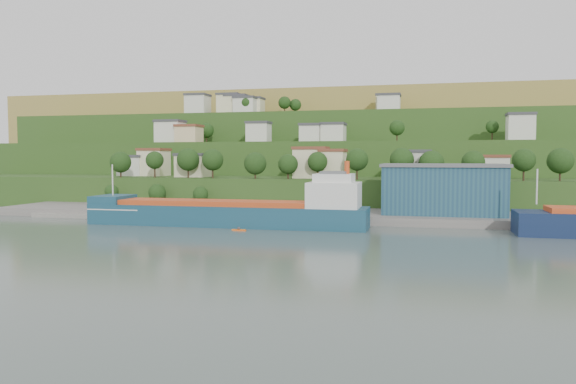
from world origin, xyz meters
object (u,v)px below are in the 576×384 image
(warehouse, at_px, (443,189))
(kayak_orange, at_px, (239,230))
(caravan, at_px, (129,206))
(cargo_ship_near, at_px, (235,214))

(warehouse, relative_size, kayak_orange, 9.45)
(caravan, bearing_deg, warehouse, 28.64)
(warehouse, bearing_deg, caravan, -175.36)
(cargo_ship_near, height_order, warehouse, cargo_ship_near)
(warehouse, bearing_deg, cargo_ship_near, -154.88)
(warehouse, height_order, kayak_orange, warehouse)
(caravan, relative_size, kayak_orange, 1.90)
(caravan, height_order, kayak_orange, caravan)
(warehouse, distance_m, kayak_orange, 54.88)
(warehouse, xyz_separation_m, caravan, (-86.25, -5.54, -5.77))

